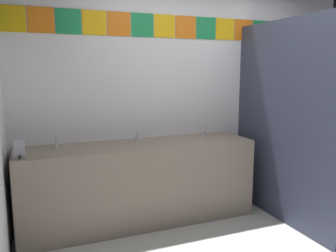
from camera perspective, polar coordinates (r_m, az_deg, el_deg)
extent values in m
cube|color=silver|center=(4.02, 4.25, 5.82)|extent=(4.01, 0.08, 2.66)
cube|color=yellow|center=(3.60, -24.48, 15.92)|extent=(0.24, 0.01, 0.24)
cube|color=orange|center=(3.60, -20.34, 16.17)|extent=(0.24, 0.01, 0.24)
cube|color=#1E8C4C|center=(3.62, -16.20, 16.33)|extent=(0.24, 0.01, 0.24)
cube|color=yellow|center=(3.65, -12.12, 16.42)|extent=(0.24, 0.01, 0.24)
cube|color=orange|center=(3.70, -8.13, 16.42)|extent=(0.24, 0.01, 0.24)
cube|color=#1E8C4C|center=(3.77, -4.27, 16.36)|extent=(0.24, 0.01, 0.24)
cube|color=yellow|center=(3.85, -0.56, 16.23)|extent=(0.24, 0.01, 0.24)
cube|color=orange|center=(3.95, 2.97, 16.05)|extent=(0.24, 0.01, 0.24)
cube|color=#1E8C4C|center=(4.06, 6.32, 15.82)|extent=(0.24, 0.01, 0.24)
cube|color=yellow|center=(4.18, 9.47, 15.56)|extent=(0.24, 0.01, 0.24)
cube|color=orange|center=(4.32, 12.43, 15.27)|extent=(0.24, 0.01, 0.24)
cube|color=#1E8C4C|center=(4.46, 15.20, 14.97)|extent=(0.24, 0.01, 0.24)
cube|color=yellow|center=(4.61, 17.78, 14.65)|extent=(0.24, 0.01, 0.24)
cube|color=orange|center=(4.77, 20.18, 14.33)|extent=(0.24, 0.01, 0.24)
cube|color=#1E8C4C|center=(4.94, 22.42, 14.01)|extent=(0.24, 0.01, 0.24)
cube|color=yellow|center=(5.12, 24.50, 13.70)|extent=(0.24, 0.01, 0.24)
cube|color=gray|center=(3.61, -4.73, -9.40)|extent=(2.38, 0.59, 0.83)
cube|color=gray|center=(3.77, -6.05, -2.70)|extent=(2.38, 0.03, 0.08)
cylinder|color=white|center=(3.35, -17.77, -4.91)|extent=(0.34, 0.34, 0.10)
cylinder|color=white|center=(3.49, -4.66, -3.94)|extent=(0.34, 0.34, 0.10)
cylinder|color=white|center=(3.79, 6.89, -2.91)|extent=(0.34, 0.34, 0.10)
cylinder|color=silver|center=(3.47, -18.01, -3.09)|extent=(0.04, 0.04, 0.05)
cylinder|color=silver|center=(3.40, -18.01, -2.11)|extent=(0.02, 0.06, 0.09)
cylinder|color=silver|center=(3.60, -5.33, -2.22)|extent=(0.04, 0.04, 0.05)
cylinder|color=silver|center=(3.54, -5.12, -1.26)|extent=(0.02, 0.06, 0.09)
cylinder|color=silver|center=(3.89, 5.93, -1.36)|extent=(0.04, 0.04, 0.05)
cylinder|color=silver|center=(3.84, 6.29, -0.46)|extent=(0.02, 0.06, 0.09)
cube|color=gray|center=(3.17, -23.41, -3.51)|extent=(0.09, 0.07, 0.16)
cylinder|color=black|center=(3.14, -23.36, -4.75)|extent=(0.02, 0.02, 0.03)
cube|color=#33384C|center=(3.71, 18.46, 0.54)|extent=(0.04, 1.55, 2.07)
cylinder|color=white|center=(4.55, 20.89, -8.88)|extent=(0.38, 0.38, 0.40)
torus|color=white|center=(4.49, 21.05, -6.27)|extent=(0.39, 0.39, 0.05)
cube|color=white|center=(4.60, 19.39, -3.81)|extent=(0.34, 0.17, 0.34)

